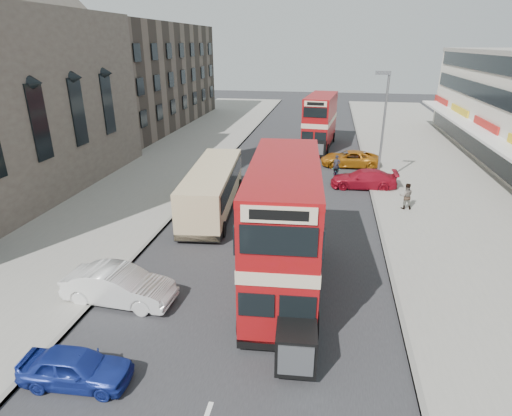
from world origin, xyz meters
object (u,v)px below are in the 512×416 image
Objects in this scene: coach at (213,188)px; car_left_front at (119,286)px; pedestrian_near at (406,196)px; cyclist at (336,171)px; car_right_a at (364,179)px; bus_second at (320,121)px; car_right_b at (350,159)px; car_left_near at (76,367)px; street_lamp at (383,122)px; bus_main at (284,229)px.

coach is 2.21× the size of car_left_front.
pedestrian_near is 0.89× the size of cyclist.
car_left_front is 19.50m from car_right_a.
car_right_b is (2.83, -6.95, -1.92)m from bus_second.
car_right_a is 2.78× the size of pedestrian_near.
car_left_front is at bearing 41.53° from pedestrian_near.
car_right_a is at bearing -28.79° from car_left_near.
street_lamp is 13.12m from bus_second.
street_lamp reaches higher than car_left_front.
bus_second is at bearing 66.75° from coach.
pedestrian_near is at bearing 4.35° from coach.
pedestrian_near is (6.56, 10.16, -1.85)m from bus_main.
cyclist is (8.70, 18.14, -0.12)m from car_left_front.
coach is (-10.49, -6.48, -3.26)m from street_lamp.
car_left_near is 1.82× the size of cyclist.
bus_main is at bearing 55.22° from pedestrian_near.
cyclist reaches higher than car_left_near.
bus_second is 19.53m from coach.
street_lamp is 6.81m from car_right_b.
bus_main is 16.33m from cyclist.
bus_main is at bearing -68.72° from car_left_front.
bus_second is at bearing 110.66° from street_lamp.
cyclist is (7.95, 22.42, 0.03)m from car_left_near.
cyclist reaches higher than car_right_b.
bus_second is 1.87× the size of car_right_b.
bus_main is 2.02× the size of car_right_b.
car_left_near is at bearing 51.67° from pedestrian_near.
pedestrian_near is at bearing -43.59° from car_left_front.
car_right_a is (9.57, 6.12, -0.85)m from coach.
street_lamp is 0.82× the size of bus_main.
bus_second is 7.74m from car_right_b.
street_lamp is 5.26m from cyclist.
car_left_front is at bearing -34.64° from car_right_a.
coach is 11.39m from car_right_a.
car_left_near is 0.73× the size of car_right_a.
car_right_a is (10.66, 16.34, -0.07)m from car_left_front.
car_right_b is at bearing 118.10° from bus_second.
coach is at bearing -4.47° from car_left_near.
bus_main is at bearing -18.19° from car_right_a.
pedestrian_near is 7.25m from cyclist.
coach is (-5.93, -18.58, -1.07)m from bus_second.
bus_main reaches higher than car_right_a.
bus_second is 4.86× the size of cyclist.
pedestrian_near is at bearing 28.14° from car_right_a.
pedestrian_near is at bearing 16.36° from car_right_b.
car_right_a is at bearing -30.17° from car_left_front.
coach is at bearing -38.66° from car_right_b.
car_left_near is 0.76× the size of car_left_front.
car_left_front is 0.97× the size of car_right_a.
street_lamp is 0.81× the size of coach.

